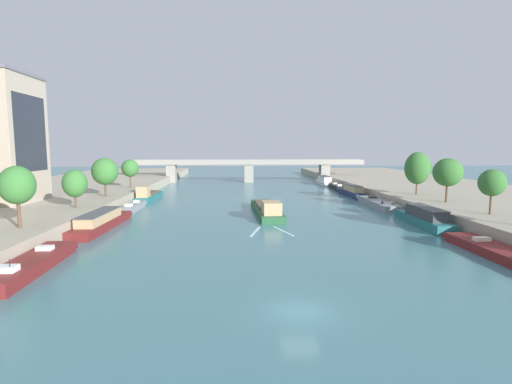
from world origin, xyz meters
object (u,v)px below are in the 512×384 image
object	(u,v)px
moored_boat_right_upstream	(378,203)
moored_boat_right_gap_after	(337,187)
moored_boat_left_downstream	(32,264)
bridge_far	(249,167)
barge_midriver	(267,209)
moored_boat_right_near	(324,181)
tree_right_by_lamp	(492,183)
moored_boat_left_lone	(101,221)
tree_left_third	(105,171)
moored_boat_right_end	(502,253)
tree_left_far	(130,168)
moored_boat_left_gap_after	(148,195)
moored_boat_right_second	(424,218)
moored_boat_right_midway	(352,192)
tree_right_nearest	(417,168)
tree_left_past_mid	(75,184)
tree_right_past_mid	(448,172)
tree_left_end_of_row	(17,185)
moored_boat_left_far	(134,207)

from	to	relation	value
moored_boat_right_upstream	moored_boat_right_gap_after	world-z (taller)	moored_boat_right_gap_after
moored_boat_left_downstream	bridge_far	distance (m)	89.81
barge_midriver	bridge_far	xyz separation A→B (m)	(-0.90, 58.89, 3.76)
moored_boat_right_near	tree_right_by_lamp	bearing A→B (deg)	-83.34
moored_boat_left_lone	tree_left_third	distance (m)	19.71
moored_boat_left_downstream	moored_boat_right_end	xyz separation A→B (m)	(44.10, 1.47, -0.09)
moored_boat_left_lone	tree_left_far	xyz separation A→B (m)	(-4.80, 33.05, 5.35)
moored_boat_left_gap_after	moored_boat_right_second	distance (m)	53.05
moored_boat_left_downstream	moored_boat_right_midway	world-z (taller)	moored_boat_right_midway
moored_boat_right_near	tree_left_far	size ratio (longest dim) A/B	2.33
moored_boat_left_downstream	moored_boat_right_upstream	distance (m)	56.37
tree_right_nearest	tree_left_past_mid	bearing A→B (deg)	-167.22
tree_right_by_lamp	tree_right_past_mid	distance (m)	11.19
moored_boat_right_second	moored_boat_right_end	bearing A→B (deg)	-89.99
moored_boat_right_gap_after	moored_boat_right_near	size ratio (longest dim) A/B	0.79
barge_midriver	tree_left_end_of_row	xyz separation A→B (m)	(-28.57, -19.56, 5.95)
tree_left_far	tree_right_nearest	distance (m)	58.52
moored_boat_right_second	tree_left_past_mid	world-z (taller)	tree_left_past_mid
tree_right_by_lamp	moored_boat_left_lone	bearing A→B (deg)	175.73
moored_boat_left_gap_after	moored_boat_right_end	bearing A→B (deg)	-45.63
moored_boat_right_end	moored_boat_right_gap_after	xyz separation A→B (m)	(0.07, 62.51, 0.12)
moored_boat_right_second	tree_right_by_lamp	world-z (taller)	tree_right_by_lamp
tree_left_end_of_row	tree_right_past_mid	size ratio (longest dim) A/B	0.96
moored_boat_right_end	tree_right_by_lamp	xyz separation A→B (m)	(7.23, 12.63, 5.74)
tree_left_end_of_row	tree_right_past_mid	xyz separation A→B (m)	(57.07, 16.81, 0.11)
barge_midriver	tree_left_end_of_row	bearing A→B (deg)	-145.59
moored_boat_left_downstream	moored_boat_right_gap_after	distance (m)	77.74
tree_left_past_mid	tree_right_by_lamp	world-z (taller)	tree_right_by_lamp
tree_left_past_mid	moored_boat_left_far	bearing A→B (deg)	62.99
barge_midriver	bridge_far	bearing A→B (deg)	90.87
moored_boat_right_upstream	tree_left_third	size ratio (longest dim) A/B	2.34
moored_boat_left_gap_after	tree_right_past_mid	distance (m)	56.30
tree_right_past_mid	tree_right_nearest	world-z (taller)	tree_right_nearest
moored_boat_left_gap_after	tree_left_far	distance (m)	8.36
moored_boat_left_gap_after	tree_right_past_mid	bearing A→B (deg)	-22.45
moored_boat_right_near	tree_left_far	distance (m)	55.61
moored_boat_right_end	moored_boat_right_second	world-z (taller)	moored_boat_right_second
tree_left_past_mid	moored_boat_right_second	bearing A→B (deg)	-6.35
moored_boat_left_far	moored_boat_right_end	world-z (taller)	moored_boat_left_far
barge_midriver	tree_left_third	size ratio (longest dim) A/B	2.96
tree_left_third	moored_boat_right_second	bearing A→B (deg)	-20.85
tree_right_nearest	barge_midriver	bearing A→B (deg)	-164.98
moored_boat_left_far	barge_midriver	bearing A→B (deg)	-13.49
moored_boat_right_midway	tree_right_by_lamp	world-z (taller)	tree_right_by_lamp
moored_boat_left_lone	tree_right_by_lamp	world-z (taller)	tree_right_by_lamp
moored_boat_right_gap_after	moored_boat_left_gap_after	bearing A→B (deg)	-158.63
moored_boat_left_lone	moored_boat_right_gap_after	bearing A→B (deg)	46.21
tree_right_by_lamp	moored_boat_left_far	bearing A→B (deg)	159.18
tree_right_by_lamp	bridge_far	distance (m)	78.43
tree_left_past_mid	moored_boat_left_lone	bearing A→B (deg)	-43.01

